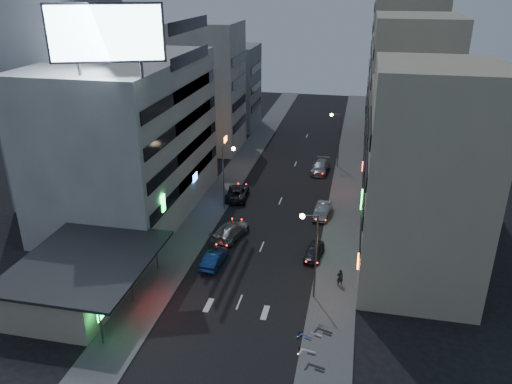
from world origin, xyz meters
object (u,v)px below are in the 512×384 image
(parked_car_right_near, at_px, (314,252))
(scooter_silver_b, at_px, (323,331))
(road_car_blue, at_px, (215,258))
(scooter_black_b, at_px, (334,326))
(parked_car_right_mid, at_px, (323,210))
(scooter_blue, at_px, (313,333))
(parked_car_left, at_px, (237,192))
(person, at_px, (340,278))
(parked_car_right_far, at_px, (320,167))
(road_car_silver, at_px, (230,231))
(scooter_silver_a, at_px, (317,346))
(scooter_black_a, at_px, (326,362))

(parked_car_right_near, xyz_separation_m, scooter_silver_b, (1.94, -12.03, -0.07))
(road_car_blue, relative_size, scooter_black_b, 2.21)
(parked_car_right_mid, xyz_separation_m, road_car_blue, (-9.43, -13.19, -0.03))
(parked_car_right_near, distance_m, scooter_black_b, 11.83)
(road_car_blue, relative_size, scooter_blue, 2.77)
(parked_car_left, xyz_separation_m, person, (14.02, -17.49, 0.16))
(parked_car_right_far, bearing_deg, road_car_silver, -104.77)
(road_car_blue, distance_m, scooter_silver_a, 15.30)
(scooter_black_a, height_order, scooter_silver_a, scooter_black_a)
(scooter_silver_a, height_order, scooter_blue, scooter_silver_a)
(scooter_black_a, bearing_deg, scooter_blue, 35.51)
(scooter_silver_b, bearing_deg, parked_car_right_far, 25.26)
(person, bearing_deg, road_car_silver, -45.07)
(road_car_silver, bearing_deg, scooter_blue, 138.52)
(road_car_blue, xyz_separation_m, scooter_black_b, (12.16, -8.03, 0.00))
(parked_car_left, relative_size, scooter_black_b, 2.81)
(parked_car_left, distance_m, scooter_silver_b, 28.12)
(scooter_silver_a, xyz_separation_m, scooter_black_b, (1.06, 2.50, 0.07))
(scooter_silver_a, relative_size, scooter_blue, 1.12)
(person, bearing_deg, scooter_black_a, 72.68)
(road_car_blue, distance_m, person, 12.32)
(road_car_blue, bearing_deg, parked_car_right_far, -101.35)
(parked_car_right_mid, height_order, scooter_black_a, parked_car_right_mid)
(scooter_black_b, height_order, scooter_silver_b, scooter_black_b)
(scooter_blue, bearing_deg, scooter_black_b, -33.84)
(road_car_blue, xyz_separation_m, scooter_blue, (10.66, -9.02, -0.12))
(parked_car_right_near, height_order, scooter_silver_b, parked_car_right_near)
(road_car_silver, height_order, scooter_silver_b, road_car_silver)
(road_car_silver, height_order, scooter_blue, road_car_silver)
(parked_car_right_near, height_order, parked_car_right_mid, parked_car_right_mid)
(parked_car_right_near, height_order, road_car_silver, road_car_silver)
(parked_car_right_near, bearing_deg, parked_car_left, 137.29)
(parked_car_right_far, distance_m, scooter_silver_b, 36.58)
(road_car_blue, xyz_separation_m, person, (12.26, -1.18, 0.21))
(scooter_silver_a, distance_m, scooter_blue, 1.58)
(parked_car_left, bearing_deg, scooter_black_b, 114.52)
(parked_car_left, height_order, scooter_blue, parked_car_left)
(person, distance_m, scooter_black_a, 10.95)
(road_car_silver, height_order, scooter_black_a, road_car_silver)
(parked_car_left, distance_m, scooter_black_a, 31.55)
(parked_car_right_near, xyz_separation_m, scooter_blue, (1.23, -12.49, -0.07))
(person, relative_size, scooter_silver_b, 1.03)
(scooter_blue, bearing_deg, scooter_silver_a, -141.13)
(scooter_silver_b, bearing_deg, parked_car_left, 47.52)
(parked_car_left, relative_size, road_car_blue, 1.27)
(parked_car_left, xyz_separation_m, scooter_blue, (12.43, -25.33, -0.17))
(road_car_silver, relative_size, person, 3.55)
(parked_car_right_near, relative_size, road_car_blue, 0.90)
(scooter_black_b, bearing_deg, scooter_silver_a, 175.17)
(parked_car_right_far, xyz_separation_m, scooter_black_a, (4.10, -39.98, -0.07))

